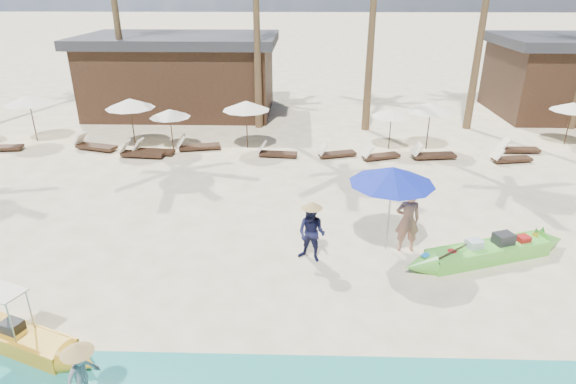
{
  "coord_description": "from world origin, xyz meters",
  "views": [
    {
      "loc": [
        -1.13,
        -10.12,
        6.96
      ],
      "look_at": [
        -1.48,
        2.0,
        1.66
      ],
      "focal_mm": 30.0,
      "sensor_mm": 36.0,
      "label": 1
    }
  ],
  "objects_px": {
    "green_canoe": "(488,252)",
    "tourist": "(408,220)",
    "blue_umbrella": "(392,175)",
    "yellow_canoe": "(8,334)"
  },
  "relations": [
    {
      "from": "green_canoe",
      "to": "yellow_canoe",
      "type": "distance_m",
      "value": 11.77
    },
    {
      "from": "blue_umbrella",
      "to": "yellow_canoe",
      "type": "bearing_deg",
      "value": -154.01
    },
    {
      "from": "green_canoe",
      "to": "blue_umbrella",
      "type": "distance_m",
      "value": 3.38
    },
    {
      "from": "tourist",
      "to": "blue_umbrella",
      "type": "height_order",
      "value": "blue_umbrella"
    },
    {
      "from": "yellow_canoe",
      "to": "blue_umbrella",
      "type": "height_order",
      "value": "blue_umbrella"
    },
    {
      "from": "tourist",
      "to": "yellow_canoe",
      "type": "bearing_deg",
      "value": 21.78
    },
    {
      "from": "yellow_canoe",
      "to": "tourist",
      "type": "relative_size",
      "value": 2.67
    },
    {
      "from": "green_canoe",
      "to": "tourist",
      "type": "xyz_separation_m",
      "value": [
        -2.15,
        0.45,
        0.69
      ]
    },
    {
      "from": "yellow_canoe",
      "to": "blue_umbrella",
      "type": "relative_size",
      "value": 2.0
    },
    {
      "from": "blue_umbrella",
      "to": "green_canoe",
      "type": "bearing_deg",
      "value": -10.4
    }
  ]
}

